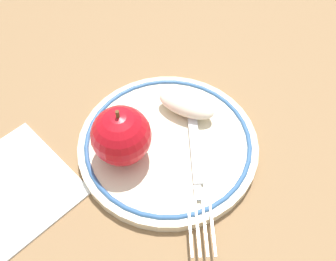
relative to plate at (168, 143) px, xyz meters
name	(u,v)px	position (x,y,z in m)	size (l,w,h in m)	color
ground_plane	(167,137)	(0.01, 0.01, -0.01)	(2.00, 2.00, 0.00)	olive
plate	(168,143)	(0.00, 0.00, 0.00)	(0.23, 0.23, 0.02)	beige
apple_red_whole	(121,136)	(-0.05, 0.03, 0.04)	(0.07, 0.07, 0.08)	red
apple_slice_front	(184,103)	(0.05, 0.02, 0.02)	(0.08, 0.03, 0.02)	beige
fork	(196,175)	(-0.02, -0.06, 0.01)	(0.15, 0.14, 0.00)	silver
napkin_folded	(7,191)	(-0.17, 0.11, -0.01)	(0.14, 0.14, 0.01)	silver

